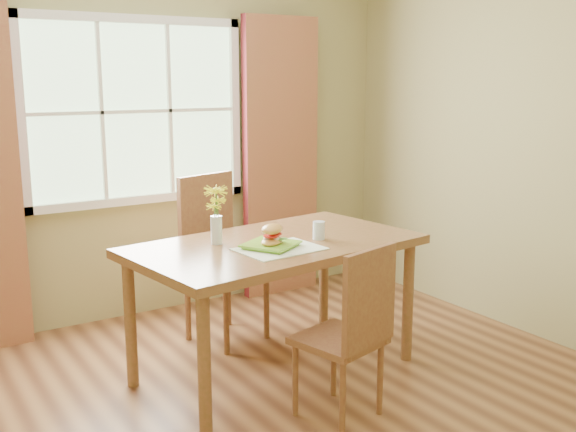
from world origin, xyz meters
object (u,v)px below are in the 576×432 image
(water_glass, at_px, (319,231))
(flower_vase, at_px, (216,209))
(croissant_sandwich, at_px, (272,235))
(dining_table, at_px, (275,255))
(chair_far, at_px, (216,249))
(chair_near, at_px, (351,326))

(water_glass, height_order, flower_vase, flower_vase)
(croissant_sandwich, bearing_deg, water_glass, -29.65)
(croissant_sandwich, xyz_separation_m, flower_vase, (-0.21, 0.26, 0.12))
(water_glass, bearing_deg, croissant_sandwich, -173.11)
(dining_table, xyz_separation_m, croissant_sandwich, (-0.10, -0.13, 0.16))
(water_glass, distance_m, flower_vase, 0.62)
(chair_far, distance_m, croissant_sandwich, 0.89)
(croissant_sandwich, xyz_separation_m, water_glass, (0.35, 0.04, -0.03))
(dining_table, bearing_deg, chair_far, 84.93)
(chair_near, xyz_separation_m, chair_far, (-0.05, 1.41, 0.10))
(water_glass, bearing_deg, dining_table, 159.80)
(chair_near, relative_size, croissant_sandwich, 4.73)
(chair_near, xyz_separation_m, flower_vase, (-0.33, 0.83, 0.50))
(dining_table, bearing_deg, croissant_sandwich, -134.50)
(chair_near, height_order, croissant_sandwich, croissant_sandwich)
(chair_near, distance_m, croissant_sandwich, 0.69)
(dining_table, xyz_separation_m, flower_vase, (-0.31, 0.13, 0.28))
(chair_near, bearing_deg, dining_table, 77.48)
(chair_far, bearing_deg, croissant_sandwich, -111.02)
(dining_table, xyz_separation_m, chair_far, (-0.03, 0.71, -0.12))
(chair_far, distance_m, flower_vase, 0.76)
(chair_near, height_order, water_glass, chair_near)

